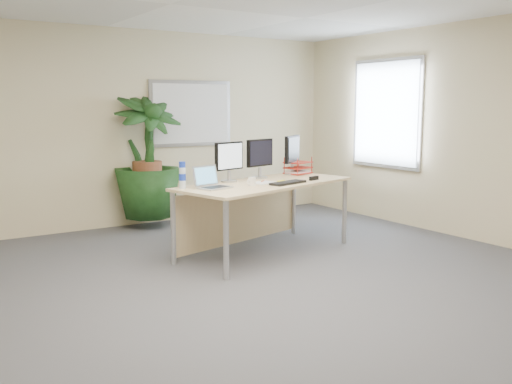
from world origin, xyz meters
TOP-DOWN VIEW (x-y plane):
  - floor at (0.00, 0.00)m, footprint 8.00×8.00m
  - back_wall at (0.00, 4.00)m, footprint 7.00×0.04m
  - whiteboard at (1.20, 3.97)m, footprint 1.30×0.04m
  - window at (3.47, 2.30)m, footprint 0.04×1.30m
  - desk at (0.93, 1.80)m, footprint 2.27×1.39m
  - floor_plant at (0.39, 3.70)m, footprint 0.98×0.98m
  - monitor_left at (0.64, 1.93)m, footprint 0.40×0.18m
  - monitor_right at (1.12, 2.03)m, footprint 0.41×0.19m
  - monitor_dark at (1.67, 2.12)m, footprint 0.38×0.28m
  - laptop at (0.24, 1.63)m, footprint 0.38×0.36m
  - keyboard at (1.11, 1.45)m, footprint 0.49×0.27m
  - coffee_mug at (0.70, 1.54)m, footprint 0.12×0.08m
  - spiral_notebook at (0.91, 1.64)m, footprint 0.29×0.25m
  - orange_pen at (0.94, 1.69)m, footprint 0.10×0.10m
  - yellow_highlighter at (1.16, 1.64)m, footprint 0.12×0.05m
  - water_bottle at (-0.02, 1.75)m, footprint 0.07×0.07m
  - letter_tray at (1.75, 2.10)m, footprint 0.36×0.31m
  - stapler at (1.54, 1.53)m, footprint 0.14×0.07m

SIDE VIEW (x-z plane):
  - floor at x=0.00m, z-range 0.00..0.00m
  - desk at x=0.93m, z-range 0.23..1.05m
  - floor_plant at x=0.39m, z-range 0.00..1.50m
  - spiral_notebook at x=0.91m, z-range 0.81..0.82m
  - yellow_highlighter at x=1.16m, z-range 0.81..0.83m
  - keyboard at x=1.11m, z-range 0.81..0.84m
  - orange_pen at x=0.94m, z-range 0.83..0.84m
  - stapler at x=1.54m, z-range 0.81..0.86m
  - coffee_mug at x=0.70m, z-range 0.81..0.91m
  - laptop at x=0.24m, z-range 0.76..0.99m
  - letter_tray at x=1.75m, z-range 0.81..0.96m
  - water_bottle at x=-0.02m, z-range 0.81..1.09m
  - monitor_left at x=0.64m, z-range 0.85..1.30m
  - monitor_right at x=1.12m, z-range 0.85..1.31m
  - monitor_dark at x=1.67m, z-range 0.85..1.33m
  - back_wall at x=0.00m, z-range 0.00..2.70m
  - whiteboard at x=1.20m, z-range 1.07..2.02m
  - window at x=3.47m, z-range 0.77..2.33m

